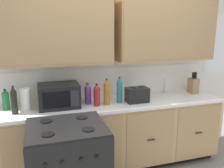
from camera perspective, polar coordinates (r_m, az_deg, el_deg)
The scene contains 13 objects.
wall_unit at distance 3.17m, azimuth 0.10°, elevation 9.80°, with size 4.01×0.40×2.57m.
counter_run at distance 3.28m, azimuth 1.16°, elevation -11.75°, with size 2.84×0.64×0.92m.
microwave at distance 2.97m, azimuth -12.47°, elevation -2.67°, with size 0.48×0.37×0.28m.
toaster at distance 3.11m, azimuth 5.95°, elevation -2.56°, with size 0.28×0.18×0.19m.
knife_block at distance 3.71m, azimuth 18.65°, elevation -0.28°, with size 0.11×0.14×0.31m.
sink_faucet at distance 3.59m, azimuth 12.23°, elevation -0.55°, with size 0.02×0.02×0.20m, color #B2B5BA.
paper_towel_roll at distance 2.96m, azimuth -19.73°, elevation -3.41°, with size 0.12×0.12×0.26m, color white.
bottle_amber at distance 2.97m, azimuth -1.26°, elevation -1.93°, with size 0.08×0.08×0.33m.
bottle_red at distance 2.94m, azimuth -3.62°, elevation -2.62°, with size 0.08×0.08×0.28m.
bottle_dark at distance 2.86m, azimuth -22.18°, elevation -3.61°, with size 0.07×0.07×0.32m.
bottle_green at distance 3.07m, azimuth -23.86°, elevation -3.37°, with size 0.08×0.08×0.24m.
bottle_violet at distance 3.02m, azimuth -5.75°, elevation -2.30°, with size 0.08×0.08×0.27m.
bottle_teal at distance 3.04m, azimuth 1.76°, elevation -1.50°, with size 0.07×0.07×0.34m.
Camera 1 is at (-0.94, -2.52, 1.86)m, focal length 38.64 mm.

